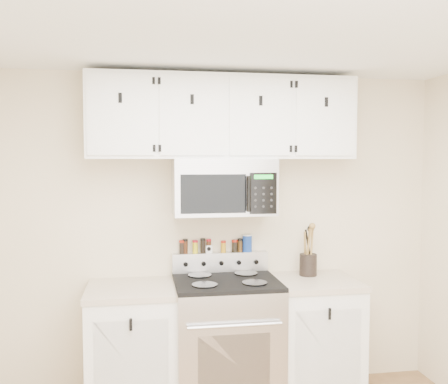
% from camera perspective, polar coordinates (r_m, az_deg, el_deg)
% --- Properties ---
extents(back_wall, '(3.50, 0.01, 2.50)m').
position_cam_1_polar(back_wall, '(3.99, -0.51, -4.71)').
color(back_wall, beige).
rests_on(back_wall, floor).
extents(ceiling, '(3.50, 3.50, 0.01)m').
position_cam_1_polar(ceiling, '(2.33, 6.61, 20.16)').
color(ceiling, white).
rests_on(ceiling, back_wall).
extents(range, '(0.76, 0.65, 1.10)m').
position_cam_1_polar(range, '(3.87, 0.26, -16.65)').
color(range, '#B7B7BA').
rests_on(range, floor).
extents(base_cabinet_left, '(0.64, 0.62, 0.92)m').
position_cam_1_polar(base_cabinet_left, '(3.85, -10.45, -17.22)').
color(base_cabinet_left, white).
rests_on(base_cabinet_left, floor).
extents(base_cabinet_right, '(0.64, 0.62, 0.92)m').
position_cam_1_polar(base_cabinet_right, '(4.07, 10.22, -16.07)').
color(base_cabinet_right, white).
rests_on(base_cabinet_right, floor).
extents(microwave, '(0.76, 0.44, 0.42)m').
position_cam_1_polar(microwave, '(3.76, -0.05, 0.60)').
color(microwave, '#9E9EA3').
rests_on(microwave, back_wall).
extents(upper_cabinets, '(2.00, 0.35, 0.62)m').
position_cam_1_polar(upper_cabinets, '(3.79, -0.13, 8.50)').
color(upper_cabinets, white).
rests_on(upper_cabinets, back_wall).
extents(utensil_crock, '(0.14, 0.14, 0.40)m').
position_cam_1_polar(utensil_crock, '(4.03, 9.60, -8.00)').
color(utensil_crock, black).
rests_on(utensil_crock, base_cabinet_right).
extents(kitchen_timer, '(0.06, 0.05, 0.06)m').
position_cam_1_polar(kitchen_timer, '(3.96, -1.78, -6.52)').
color(kitchen_timer, white).
rests_on(kitchen_timer, range).
extents(salt_canister, '(0.08, 0.08, 0.14)m').
position_cam_1_polar(salt_canister, '(4.00, 2.67, -5.84)').
color(salt_canister, '#163B99').
rests_on(salt_canister, range).
extents(spice_jar_0, '(0.04, 0.04, 0.10)m').
position_cam_1_polar(spice_jar_0, '(3.93, -4.82, -6.28)').
color(spice_jar_0, black).
rests_on(spice_jar_0, range).
extents(spice_jar_1, '(0.04, 0.04, 0.11)m').
position_cam_1_polar(spice_jar_1, '(3.93, -4.45, -6.19)').
color(spice_jar_1, '#391D0D').
rests_on(spice_jar_1, range).
extents(spice_jar_2, '(0.04, 0.04, 0.10)m').
position_cam_1_polar(spice_jar_2, '(3.94, -3.31, -6.26)').
color(spice_jar_2, gold).
rests_on(spice_jar_2, range).
extents(spice_jar_3, '(0.04, 0.04, 0.12)m').
position_cam_1_polar(spice_jar_3, '(3.95, -2.43, -6.14)').
color(spice_jar_3, black).
rests_on(spice_jar_3, range).
extents(spice_jar_4, '(0.04, 0.04, 0.11)m').
position_cam_1_polar(spice_jar_4, '(3.95, -1.75, -6.17)').
color(spice_jar_4, '#391D0D').
rests_on(spice_jar_4, range).
extents(spice_jar_5, '(0.04, 0.04, 0.09)m').
position_cam_1_polar(spice_jar_5, '(3.97, -0.06, -6.24)').
color(spice_jar_5, '#C48F17').
rests_on(spice_jar_5, range).
extents(spice_jar_6, '(0.05, 0.05, 0.10)m').
position_cam_1_polar(spice_jar_6, '(3.99, 1.23, -6.18)').
color(spice_jar_6, black).
rests_on(spice_jar_6, range).
extents(spice_jar_7, '(0.04, 0.04, 0.11)m').
position_cam_1_polar(spice_jar_7, '(3.99, 1.85, -6.09)').
color(spice_jar_7, '#462C10').
rests_on(spice_jar_7, range).
extents(spice_jar_8, '(0.04, 0.04, 0.10)m').
position_cam_1_polar(spice_jar_8, '(4.01, 2.58, -6.07)').
color(spice_jar_8, orange).
rests_on(spice_jar_8, range).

